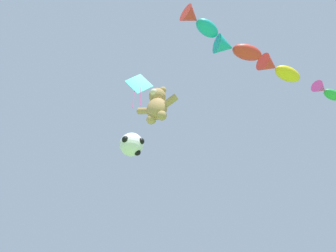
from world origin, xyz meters
The scene contains 7 objects.
teddy_bear_kite centered at (-1.11, 5.45, 8.53)m, with size 1.73×0.76×1.75m.
soccer_ball_kite centered at (-1.99, 5.35, 6.85)m, with size 0.90×0.90×0.83m.
fish_kite_teal centered at (1.25, 4.43, 11.14)m, with size 1.34×1.75×0.73m.
fish_kite_crimson centered at (2.20, 6.16, 11.05)m, with size 2.01×1.97×0.83m.
fish_kite_goldfin centered at (3.62, 8.09, 11.15)m, with size 1.89×2.19×0.82m.
fish_kite_emerald centered at (5.52, 10.62, 11.30)m, with size 1.41×1.71×0.62m.
diamond_kite centered at (-2.92, 6.55, 12.11)m, with size 1.19×0.99×2.57m.
Camera 1 is at (2.25, -0.23, 1.15)m, focal length 28.00 mm.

